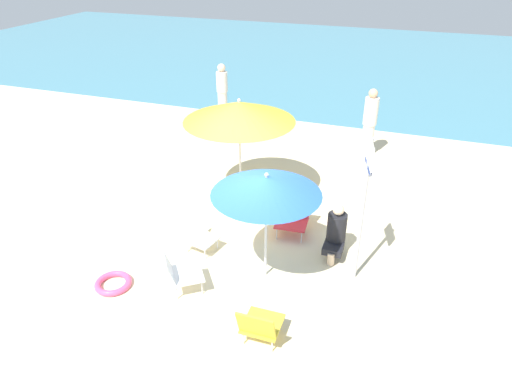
# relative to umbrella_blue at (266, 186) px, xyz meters

# --- Properties ---
(ground_plane) EXTENTS (40.00, 40.00, 0.00)m
(ground_plane) POSITION_rel_umbrella_blue_xyz_m (-0.81, 0.68, -1.61)
(ground_plane) COLOR beige
(sea_water) EXTENTS (40.00, 16.00, 0.01)m
(sea_water) POSITION_rel_umbrella_blue_xyz_m (-0.81, 14.88, -1.61)
(sea_water) COLOR teal
(sea_water) RESTS_ON ground_plane
(umbrella_blue) EXTENTS (1.62, 1.62, 1.82)m
(umbrella_blue) POSITION_rel_umbrella_blue_xyz_m (0.00, 0.00, 0.00)
(umbrella_blue) COLOR silver
(umbrella_blue) RESTS_ON ground_plane
(umbrella_yellow) EXTENTS (2.12, 2.12, 2.11)m
(umbrella_yellow) POSITION_rel_umbrella_blue_xyz_m (-1.24, 2.14, 0.25)
(umbrella_yellow) COLOR silver
(umbrella_yellow) RESTS_ON ground_plane
(beach_chair_a) EXTENTS (0.60, 0.63, 0.67)m
(beach_chair_a) POSITION_rel_umbrella_blue_xyz_m (0.07, 1.34, -1.27)
(beach_chair_a) COLOR red
(beach_chair_a) RESTS_ON ground_plane
(beach_chair_b) EXTENTS (0.63, 0.55, 0.58)m
(beach_chair_b) POSITION_rel_umbrella_blue_xyz_m (-1.33, 0.29, -1.32)
(beach_chair_b) COLOR white
(beach_chair_b) RESTS_ON ground_plane
(beach_chair_c) EXTENTS (0.50, 0.61, 0.67)m
(beach_chair_c) POSITION_rel_umbrella_blue_xyz_m (0.37, -1.37, -1.28)
(beach_chair_c) COLOR gold
(beach_chair_c) RESTS_ON ground_plane
(beach_chair_d) EXTENTS (0.75, 0.74, 0.60)m
(beach_chair_d) POSITION_rel_umbrella_blue_xyz_m (-1.11, -0.75, -1.28)
(beach_chair_d) COLOR white
(beach_chair_d) RESTS_ON ground_plane
(person_a) EXTENTS (0.32, 0.56, 0.95)m
(person_a) POSITION_rel_umbrella_blue_xyz_m (0.92, 0.90, -1.16)
(person_a) COLOR black
(person_a) RESTS_ON ground_plane
(person_b) EXTENTS (0.32, 0.32, 1.66)m
(person_b) POSITION_rel_umbrella_blue_xyz_m (0.88, 5.14, -0.78)
(person_b) COLOR silver
(person_b) RESTS_ON ground_plane
(person_c) EXTENTS (0.31, 0.31, 1.65)m
(person_c) POSITION_rel_umbrella_blue_xyz_m (-3.33, 6.16, -0.78)
(person_c) COLOR silver
(person_c) RESTS_ON ground_plane
(warning_sign) EXTENTS (0.16, 0.52, 2.36)m
(warning_sign) POSITION_rel_umbrella_blue_xyz_m (1.34, 0.42, -0.06)
(warning_sign) COLOR #ADADB2
(warning_sign) RESTS_ON ground_plane
(swim_ring) EXTENTS (0.56, 0.56, 0.10)m
(swim_ring) POSITION_rel_umbrella_blue_xyz_m (-2.12, -1.03, -1.57)
(swim_ring) COLOR #E54C7F
(swim_ring) RESTS_ON ground_plane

